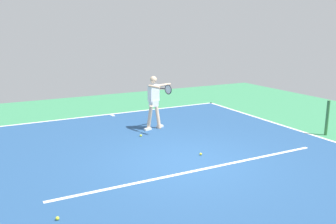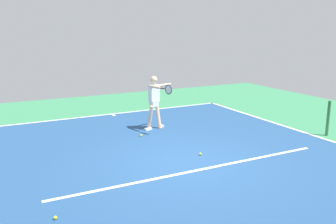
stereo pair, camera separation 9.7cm
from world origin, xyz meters
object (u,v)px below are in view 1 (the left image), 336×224
Objects in this scene: tennis_ball_near_player at (141,136)px; tennis_ball_near_service_line at (201,154)px; net_post at (327,118)px; tennis_ball_centre_court at (57,218)px; tennis_player at (154,99)px.

tennis_ball_near_player and tennis_ball_near_service_line have the same top height.
net_post is 8.36m from tennis_ball_centre_court.
tennis_ball_centre_court is (3.92, 4.37, -0.95)m from tennis_player.
tennis_player reaches higher than tennis_ball_near_player.
net_post is 5.63m from tennis_ball_near_player.
tennis_ball_centre_court is at bearing 33.94° from tennis_player.
tennis_player is 1.33m from tennis_ball_near_player.
tennis_player is at bearing -142.41° from tennis_ball_near_player.
tennis_ball_centre_court is at bearing 22.32° from tennis_ball_near_service_line.
tennis_player is at bearing -34.92° from net_post.
net_post is at bearing -170.62° from tennis_ball_centre_court.
tennis_ball_near_service_line is at bearing -3.12° from net_post.
tennis_ball_centre_court is (8.23, 1.36, -0.50)m from net_post.
tennis_ball_near_player is at bearing -129.89° from tennis_ball_centre_court.
tennis_player is 5.95m from tennis_ball_centre_court.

